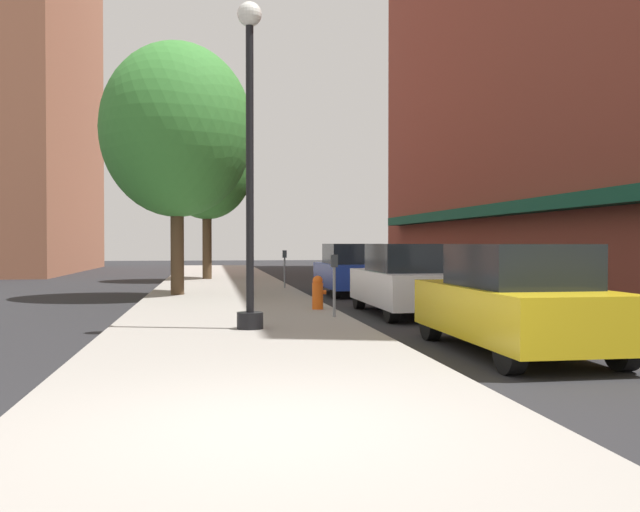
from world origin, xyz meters
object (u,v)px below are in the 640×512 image
at_px(lamppost, 250,159).
at_px(car_blue, 351,270).
at_px(fire_hydrant, 318,292).
at_px(parking_meter_far, 334,278).
at_px(parking_meter_near, 285,264).
at_px(car_white, 407,280).
at_px(tree_near, 177,130).
at_px(tree_mid, 207,167).
at_px(car_yellow, 515,300).

relative_size(lamppost, car_blue, 1.37).
height_order(lamppost, car_blue, lamppost).
distance_m(fire_hydrant, car_blue, 6.35).
height_order(parking_meter_far, car_blue, car_blue).
height_order(parking_meter_near, parking_meter_far, same).
distance_m(parking_meter_far, car_white, 2.34).
height_order(fire_hydrant, car_blue, car_blue).
height_order(car_white, car_blue, same).
bearing_deg(car_white, fire_hydrant, 168.63).
bearing_deg(car_white, tree_near, 135.44).
relative_size(tree_mid, car_white, 1.68).
bearing_deg(fire_hydrant, car_yellow, -72.10).
height_order(parking_meter_far, car_white, car_white).
bearing_deg(car_white, tree_mid, 108.92).
relative_size(parking_meter_far, tree_mid, 0.18).
height_order(parking_meter_far, tree_near, tree_near).
height_order(fire_hydrant, parking_meter_far, parking_meter_far).
bearing_deg(parking_meter_far, fire_hydrant, 92.48).
xyz_separation_m(lamppost, fire_hydrant, (1.80, 3.52, -2.68)).
distance_m(parking_meter_near, parking_meter_far, 9.73).
relative_size(fire_hydrant, car_blue, 0.18).
relative_size(parking_meter_far, car_yellow, 0.30).
height_order(fire_hydrant, tree_near, tree_near).
distance_m(parking_meter_near, car_yellow, 14.38).
bearing_deg(tree_near, parking_meter_near, 36.80).
xyz_separation_m(fire_hydrant, tree_mid, (-2.61, 14.65, 4.49)).
bearing_deg(fire_hydrant, parking_meter_near, 89.45).
bearing_deg(parking_meter_near, parking_meter_far, -90.00).
height_order(parking_meter_far, car_yellow, car_yellow).
xyz_separation_m(tree_near, tree_mid, (0.87, 9.34, -0.07)).
bearing_deg(parking_meter_near, car_white, -77.00).
relative_size(tree_near, car_yellow, 1.77).
height_order(tree_near, tree_mid, tree_near).
bearing_deg(car_blue, lamppost, -113.22).
distance_m(parking_meter_far, tree_near, 8.93).
bearing_deg(parking_meter_near, fire_hydrant, -90.55).
relative_size(parking_meter_near, car_yellow, 0.30).
relative_size(lamppost, tree_near, 0.78).
bearing_deg(car_yellow, lamppost, 146.50).
bearing_deg(car_blue, tree_mid, 116.83).
relative_size(fire_hydrant, car_yellow, 0.18).
bearing_deg(tree_mid, fire_hydrant, -79.90).
distance_m(car_white, car_blue, 6.49).
bearing_deg(tree_near, car_white, -46.45).
bearing_deg(car_white, car_blue, 91.89).
distance_m(parking_meter_far, tree_mid, 17.12).
xyz_separation_m(parking_meter_near, tree_mid, (-2.69, 6.68, 4.06)).
bearing_deg(car_blue, car_yellow, -91.37).
bearing_deg(lamppost, parking_meter_far, 43.31).
xyz_separation_m(tree_near, car_blue, (5.50, 0.70, -4.27)).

